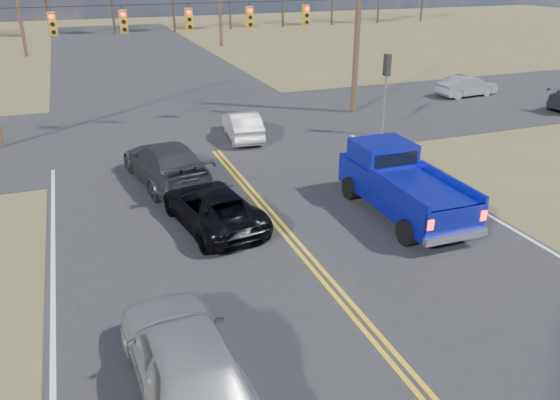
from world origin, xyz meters
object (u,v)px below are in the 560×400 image
object	(u,v)px
black_suv	(213,207)
dgrey_car_queue	(166,163)
cross_car_east_near	(467,86)
silver_suv	(185,358)
white_car_queue	(242,125)
pickup_truck	(401,185)

from	to	relation	value
black_suv	dgrey_car_queue	world-z (taller)	dgrey_car_queue
black_suv	cross_car_east_near	bearing A→B (deg)	-156.68
black_suv	cross_car_east_near	world-z (taller)	cross_car_east_near
silver_suv	cross_car_east_near	size ratio (longest dim) A/B	1.23
black_suv	white_car_queue	size ratio (longest dim) A/B	1.16
white_car_queue	cross_car_east_near	bearing A→B (deg)	-160.62
black_suv	white_car_queue	world-z (taller)	white_car_queue
pickup_truck	dgrey_car_queue	xyz separation A→B (m)	(-6.79, 5.54, -0.24)
white_car_queue	cross_car_east_near	xyz separation A→B (m)	(15.77, 3.51, -0.01)
silver_suv	white_car_queue	distance (m)	16.85
pickup_truck	cross_car_east_near	size ratio (longest dim) A/B	1.44
pickup_truck	silver_suv	xyz separation A→B (m)	(-8.43, -5.72, -0.20)
white_car_queue	silver_suv	bearing A→B (deg)	75.82
black_suv	cross_car_east_near	xyz separation A→B (m)	(19.46, 12.19, 0.00)
pickup_truck	cross_car_east_near	bearing A→B (deg)	45.91
silver_suv	cross_car_east_near	world-z (taller)	silver_suv
silver_suv	white_car_queue	size ratio (longest dim) A/B	1.22
white_car_queue	cross_car_east_near	size ratio (longest dim) A/B	1.01
pickup_truck	black_suv	bearing A→B (deg)	168.35
black_suv	white_car_queue	bearing A→B (deg)	-121.77
pickup_truck	dgrey_car_queue	bearing A→B (deg)	141.45
cross_car_east_near	pickup_truck	bearing A→B (deg)	130.82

